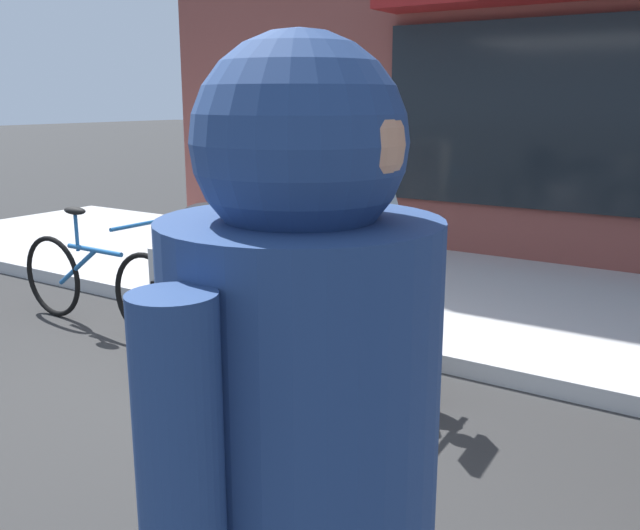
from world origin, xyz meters
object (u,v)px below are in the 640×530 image
Objects in this scene: touring_motorcycle at (254,282)px; parked_bicycle at (96,282)px; sandwich_board_sign at (258,216)px; pedestrian_walking at (303,509)px.

parked_bicycle is at bearing 178.53° from touring_motorcycle.
touring_motorcycle reaches higher than sandwich_board_sign.
pedestrian_walking is at bearing -50.80° from sandwich_board_sign.
pedestrian_walking is 1.74× the size of sandwich_board_sign.
touring_motorcycle is 3.40m from pedestrian_walking.
touring_motorcycle is 1.58m from parked_bicycle.
parked_bicycle is at bearing -96.43° from sandwich_board_sign.
parked_bicycle is at bearing 145.01° from pedestrian_walking.
sandwich_board_sign is (-1.37, 1.76, 0.05)m from touring_motorcycle.
parked_bicycle is 4.61m from pedestrian_walking.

